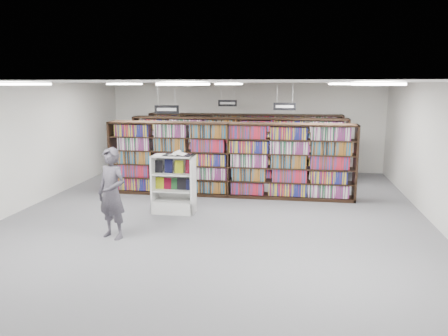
# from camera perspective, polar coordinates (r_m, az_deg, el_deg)

# --- Properties ---
(floor) EXTENTS (12.00, 12.00, 0.00)m
(floor) POSITION_cam_1_polar(r_m,az_deg,el_deg) (10.68, -0.91, -6.29)
(floor) COLOR #59585E
(floor) RESTS_ON ground
(ceiling) EXTENTS (10.00, 12.00, 0.10)m
(ceiling) POSITION_cam_1_polar(r_m,az_deg,el_deg) (10.21, -0.97, 11.14)
(ceiling) COLOR white
(ceiling) RESTS_ON wall_back
(wall_back) EXTENTS (10.00, 0.10, 3.20)m
(wall_back) POSITION_cam_1_polar(r_m,az_deg,el_deg) (16.22, 2.74, 5.38)
(wall_back) COLOR silver
(wall_back) RESTS_ON ground
(wall_front) EXTENTS (10.00, 0.10, 3.20)m
(wall_front) POSITION_cam_1_polar(r_m,az_deg,el_deg) (4.69, -13.85, -8.86)
(wall_front) COLOR silver
(wall_front) RESTS_ON ground
(wall_left) EXTENTS (0.10, 12.00, 3.20)m
(wall_left) POSITION_cam_1_polar(r_m,az_deg,el_deg) (12.22, -24.74, 2.57)
(wall_left) COLOR silver
(wall_left) RESTS_ON ground
(wall_right) EXTENTS (0.10, 12.00, 3.20)m
(wall_right) POSITION_cam_1_polar(r_m,az_deg,el_deg) (10.67, 26.55, 1.35)
(wall_right) COLOR silver
(wall_right) RESTS_ON ground
(bookshelf_row_near) EXTENTS (7.00, 0.60, 2.10)m
(bookshelf_row_near) POSITION_cam_1_polar(r_m,az_deg,el_deg) (12.36, 0.67, 1.09)
(bookshelf_row_near) COLOR black
(bookshelf_row_near) RESTS_ON floor
(bookshelf_row_mid) EXTENTS (7.00, 0.60, 2.10)m
(bookshelf_row_mid) POSITION_cam_1_polar(r_m,az_deg,el_deg) (14.32, 1.83, 2.43)
(bookshelf_row_mid) COLOR black
(bookshelf_row_mid) RESTS_ON floor
(bookshelf_row_far) EXTENTS (7.00, 0.60, 2.10)m
(bookshelf_row_far) POSITION_cam_1_polar(r_m,az_deg,el_deg) (15.99, 2.60, 3.32)
(bookshelf_row_far) COLOR black
(bookshelf_row_far) RESTS_ON floor
(aisle_sign_left) EXTENTS (0.65, 0.02, 0.80)m
(aisle_sign_left) POSITION_cam_1_polar(r_m,az_deg,el_deg) (11.54, -7.50, 7.70)
(aisle_sign_left) COLOR #B2B2B7
(aisle_sign_left) RESTS_ON ceiling
(aisle_sign_right) EXTENTS (0.65, 0.02, 0.80)m
(aisle_sign_right) POSITION_cam_1_polar(r_m,az_deg,el_deg) (13.07, 7.92, 8.05)
(aisle_sign_right) COLOR #B2B2B7
(aisle_sign_right) RESTS_ON ceiling
(aisle_sign_center) EXTENTS (0.65, 0.02, 0.80)m
(aisle_sign_center) POSITION_cam_1_polar(r_m,az_deg,el_deg) (15.23, 0.46, 8.55)
(aisle_sign_center) COLOR #B2B2B7
(aisle_sign_center) RESTS_ON ceiling
(troffer_front_left) EXTENTS (0.60, 1.20, 0.04)m
(troffer_front_left) POSITION_cam_1_polar(r_m,az_deg,el_deg) (8.51, -25.44, 9.88)
(troffer_front_left) COLOR white
(troffer_front_left) RESTS_ON ceiling
(troffer_front_center) EXTENTS (0.60, 1.20, 0.04)m
(troffer_front_center) POSITION_cam_1_polar(r_m,az_deg,el_deg) (7.27, -5.13, 10.87)
(troffer_front_center) COLOR white
(troffer_front_center) RESTS_ON ceiling
(troffer_front_right) EXTENTS (0.60, 1.20, 0.04)m
(troffer_front_right) POSITION_cam_1_polar(r_m,az_deg,el_deg) (7.16, 19.27, 10.31)
(troffer_front_right) COLOR white
(troffer_front_right) RESTS_ON ceiling
(troffer_back_left) EXTENTS (0.60, 1.20, 0.04)m
(troffer_back_left) POSITION_cam_1_polar(r_m,az_deg,el_deg) (12.96, -12.78, 10.65)
(troffer_back_left) COLOR white
(troffer_back_left) RESTS_ON ceiling
(troffer_back_center) EXTENTS (0.60, 1.20, 0.04)m
(troffer_back_center) POSITION_cam_1_polar(r_m,az_deg,el_deg) (12.18, 0.69, 10.91)
(troffer_back_center) COLOR white
(troffer_back_center) RESTS_ON ceiling
(troffer_back_right) EXTENTS (0.60, 1.20, 0.04)m
(troffer_back_right) POSITION_cam_1_polar(r_m,az_deg,el_deg) (12.12, 15.12, 10.54)
(troffer_back_right) COLOR white
(troffer_back_right) RESTS_ON ceiling
(endcap_display) EXTENTS (1.04, 0.53, 1.45)m
(endcap_display) POSITION_cam_1_polar(r_m,az_deg,el_deg) (10.94, -6.51, -3.31)
(endcap_display) COLOR silver
(endcap_display) RESTS_ON floor
(open_book) EXTENTS (0.71, 0.45, 0.13)m
(open_book) POSITION_cam_1_polar(r_m,az_deg,el_deg) (10.68, -6.09, 1.82)
(open_book) COLOR black
(open_book) RESTS_ON endcap_display
(shopper) EXTENTS (0.81, 0.67, 1.90)m
(shopper) POSITION_cam_1_polar(r_m,az_deg,el_deg) (9.27, -14.44, -3.24)
(shopper) COLOR #45414A
(shopper) RESTS_ON floor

